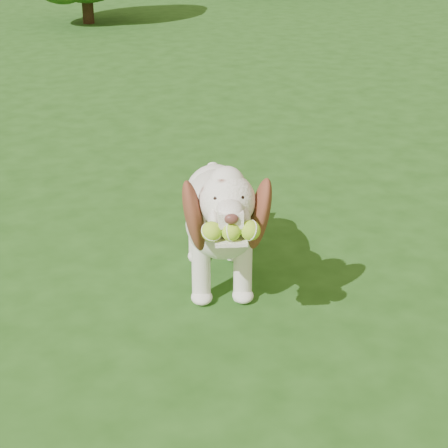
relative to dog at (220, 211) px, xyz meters
name	(u,v)px	position (x,y,z in m)	size (l,w,h in m)	color
ground	(244,255)	(0.27, 0.24, -0.39)	(80.00, 80.00, 0.00)	#1D4413
dog	(220,211)	(0.00, 0.00, 0.00)	(0.69, 1.09, 0.74)	white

